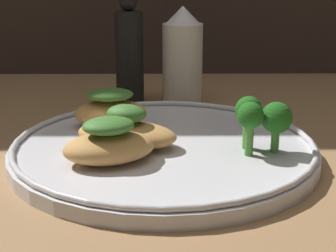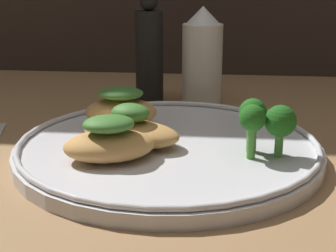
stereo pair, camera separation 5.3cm
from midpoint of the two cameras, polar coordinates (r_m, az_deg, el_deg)
name	(u,v)px [view 1 (the left image)]	position (r cm, az deg, el deg)	size (l,w,h in cm)	color
ground_plane	(168,161)	(53.86, -2.80, -4.00)	(180.00, 180.00, 1.00)	#936D47
plate	(168,148)	(53.33, -2.82, -2.51)	(31.61, 31.61, 2.00)	silver
grilled_meat_front	(114,144)	(48.59, -9.13, -2.03)	(10.02, 8.14, 4.34)	tan
grilled_meat_middle	(131,132)	(52.47, -6.99, -0.67)	(11.62, 8.35, 4.40)	tan
grilled_meat_back	(115,110)	(58.99, -8.48, 1.70)	(8.65, 6.12, 4.42)	tan
broccoli_bunch	(265,117)	(50.43, 7.83, 0.98)	(5.53, 4.57, 5.42)	#4C8E38
sauce_bottle	(186,57)	(73.63, -0.09, 7.65)	(5.70, 5.70, 13.67)	white
pepper_grinder	(132,53)	(73.88, -6.02, 8.01)	(3.98, 3.98, 15.53)	black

